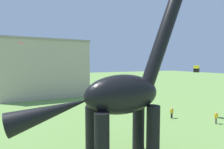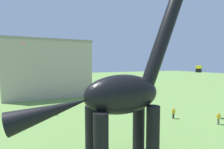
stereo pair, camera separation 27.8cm
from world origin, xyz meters
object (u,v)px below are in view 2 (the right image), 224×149
kite_far_right (199,69)px  kite_near_high (23,43)px  person_vendor_side (173,112)px  person_strolling_adult (219,117)px  dinosaur_sculpture (122,94)px

kite_far_right → kite_near_high: bearing=150.4°
person_vendor_side → kite_near_high: (-18.50, 11.86, 9.67)m
kite_near_high → person_strolling_adult: bearing=-36.0°
dinosaur_sculpture → kite_near_high: 20.24m
person_strolling_adult → kite_near_high: (-21.89, 15.89, 9.66)m
kite_far_right → kite_near_high: kite_near_high is taller
dinosaur_sculpture → kite_far_right: dinosaur_sculpture is taller
dinosaur_sculpture → kite_far_right: (15.03, 5.56, 1.49)m
person_vendor_side → person_strolling_adult: bearing=-31.2°
person_strolling_adult → kite_near_high: bearing=-38.5°
dinosaur_sculpture → person_strolling_adult: 15.50m
person_strolling_adult → dinosaur_sculpture: bearing=6.3°
dinosaur_sculpture → kite_far_right: bearing=34.8°
dinosaur_sculpture → person_vendor_side: size_ratio=9.82×
dinosaur_sculpture → person_strolling_adult: (14.70, 2.27, -4.36)m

